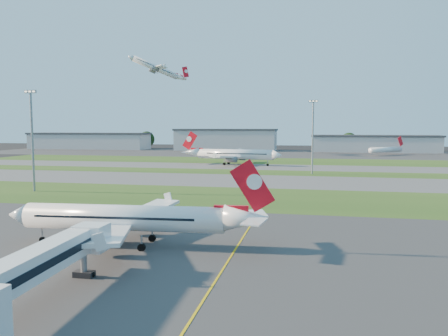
% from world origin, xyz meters
% --- Properties ---
extents(ground, '(700.00, 700.00, 0.00)m').
position_xyz_m(ground, '(0.00, 0.00, 0.00)').
color(ground, black).
rests_on(ground, ground).
extents(apron_near, '(300.00, 70.00, 0.01)m').
position_xyz_m(apron_near, '(0.00, 0.00, 0.01)').
color(apron_near, '#333335').
rests_on(apron_near, ground).
extents(grass_strip_a, '(300.00, 34.00, 0.01)m').
position_xyz_m(grass_strip_a, '(0.00, 52.00, 0.01)').
color(grass_strip_a, '#254818').
rests_on(grass_strip_a, ground).
extents(taxiway_a, '(300.00, 32.00, 0.01)m').
position_xyz_m(taxiway_a, '(0.00, 85.00, 0.01)').
color(taxiway_a, '#515154').
rests_on(taxiway_a, ground).
extents(grass_strip_b, '(300.00, 18.00, 0.01)m').
position_xyz_m(grass_strip_b, '(0.00, 110.00, 0.01)').
color(grass_strip_b, '#254818').
rests_on(grass_strip_b, ground).
extents(taxiway_b, '(300.00, 26.00, 0.01)m').
position_xyz_m(taxiway_b, '(0.00, 132.00, 0.01)').
color(taxiway_b, '#515154').
rests_on(taxiway_b, ground).
extents(grass_strip_c, '(300.00, 40.00, 0.01)m').
position_xyz_m(grass_strip_c, '(0.00, 165.00, 0.01)').
color(grass_strip_c, '#254818').
rests_on(grass_strip_c, ground).
extents(apron_far, '(400.00, 80.00, 0.01)m').
position_xyz_m(apron_far, '(0.00, 225.00, 0.01)').
color(apron_far, '#333335').
rests_on(apron_far, ground).
extents(yellow_line, '(0.25, 60.00, 0.02)m').
position_xyz_m(yellow_line, '(5.00, 0.00, 0.00)').
color(yellow_line, gold).
rests_on(yellow_line, ground).
extents(jet_bridge, '(4.20, 26.90, 6.20)m').
position_xyz_m(jet_bridge, '(-9.81, -15.24, 4.01)').
color(jet_bridge, silver).
rests_on(jet_bridge, ground).
extents(airliner_parked, '(35.03, 29.64, 10.93)m').
position_xyz_m(airliner_parked, '(-10.26, 8.48, 3.84)').
color(airliner_parked, white).
rests_on(airliner_parked, ground).
extents(airliner_taxiing, '(41.76, 35.21, 13.07)m').
position_xyz_m(airliner_taxiing, '(-18.35, 139.24, 4.59)').
color(airliner_taxiing, white).
rests_on(airliner_taxiing, ground).
extents(airliner_departing, '(31.72, 27.34, 11.18)m').
position_xyz_m(airliner_departing, '(-79.70, 210.42, 52.48)').
color(airliner_departing, white).
extents(mini_jet_near, '(22.30, 20.56, 9.48)m').
position_xyz_m(mini_jet_near, '(57.16, 220.87, 3.28)').
color(mini_jet_near, white).
rests_on(mini_jet_near, ground).
extents(light_mast_west, '(3.20, 0.70, 25.80)m').
position_xyz_m(light_mast_west, '(-55.00, 52.00, 14.81)').
color(light_mast_west, gray).
rests_on(light_mast_west, ground).
extents(light_mast_centre, '(3.20, 0.70, 25.80)m').
position_xyz_m(light_mast_centre, '(15.00, 108.00, 14.81)').
color(light_mast_centre, gray).
rests_on(light_mast_centre, ground).
extents(hangar_far_west, '(91.80, 23.00, 12.20)m').
position_xyz_m(hangar_far_west, '(-150.00, 255.00, 6.14)').
color(hangar_far_west, '#A6A9AE').
rests_on(hangar_far_west, ground).
extents(hangar_west, '(71.40, 23.00, 15.20)m').
position_xyz_m(hangar_west, '(-45.00, 255.00, 7.64)').
color(hangar_west, '#A6A9AE').
rests_on(hangar_west, ground).
extents(hangar_east, '(81.60, 23.00, 11.20)m').
position_xyz_m(hangar_east, '(55.00, 255.00, 5.64)').
color(hangar_east, '#A6A9AE').
rests_on(hangar_east, ground).
extents(tree_far_west, '(11.00, 11.00, 12.00)m').
position_xyz_m(tree_far_west, '(-190.00, 268.00, 6.49)').
color(tree_far_west, black).
rests_on(tree_far_west, ground).
extents(tree_west, '(12.10, 12.10, 13.20)m').
position_xyz_m(tree_west, '(-110.00, 270.00, 7.14)').
color(tree_west, black).
rests_on(tree_west, ground).
extents(tree_mid_west, '(9.90, 9.90, 10.80)m').
position_xyz_m(tree_mid_west, '(-20.00, 266.00, 5.84)').
color(tree_mid_west, black).
rests_on(tree_mid_west, ground).
extents(tree_mid_east, '(11.55, 11.55, 12.60)m').
position_xyz_m(tree_mid_east, '(40.00, 269.00, 6.81)').
color(tree_mid_east, black).
rests_on(tree_mid_east, ground).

